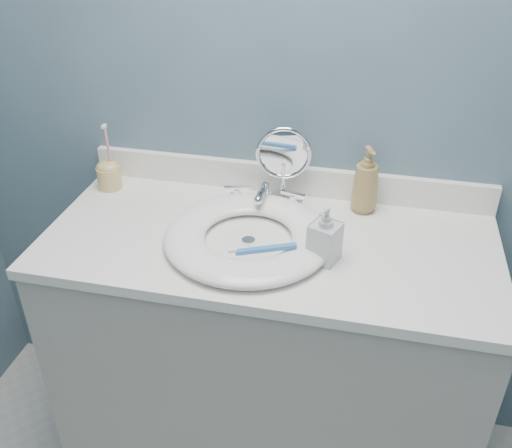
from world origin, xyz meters
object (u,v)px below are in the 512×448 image
(soap_bottle_clear, at_px, (325,234))
(toothbrush_holder, at_px, (109,174))
(soap_bottle_amber, at_px, (366,180))
(makeup_mirror, at_px, (284,162))

(soap_bottle_clear, bearing_deg, toothbrush_holder, -176.94)
(soap_bottle_amber, bearing_deg, toothbrush_holder, 159.94)
(soap_bottle_amber, xyz_separation_m, toothbrush_holder, (-0.78, -0.04, -0.05))
(makeup_mirror, xyz_separation_m, soap_bottle_clear, (0.16, -0.27, -0.05))
(soap_bottle_clear, bearing_deg, soap_bottle_amber, 94.87)
(makeup_mirror, relative_size, toothbrush_holder, 1.13)
(makeup_mirror, bearing_deg, toothbrush_holder, 174.12)
(soap_bottle_amber, height_order, soap_bottle_clear, soap_bottle_amber)
(makeup_mirror, distance_m, toothbrush_holder, 0.55)
(makeup_mirror, xyz_separation_m, soap_bottle_amber, (0.24, 0.00, -0.03))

